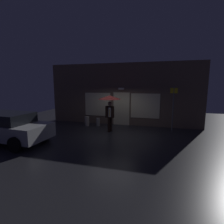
% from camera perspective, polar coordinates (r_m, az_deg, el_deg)
% --- Properties ---
extents(ground_plane, '(18.00, 18.00, 0.00)m').
position_cam_1_polar(ground_plane, '(9.82, 0.24, -7.04)').
color(ground_plane, '#26262B').
extents(building_facade, '(10.31, 0.48, 4.12)m').
position_cam_1_polar(building_facade, '(11.73, 3.32, 5.73)').
color(building_facade, brown).
rests_on(building_facade, ground).
extents(person_with_umbrella, '(1.29, 1.29, 2.11)m').
position_cam_1_polar(person_with_umbrella, '(9.88, -0.76, 3.34)').
color(person_with_umbrella, black).
rests_on(person_with_umbrella, ground).
extents(parked_car, '(4.30, 2.13, 1.41)m').
position_cam_1_polar(parked_car, '(9.65, -31.46, -4.23)').
color(parked_car, '#A5A8AD').
rests_on(parked_car, ground).
extents(street_sign_post, '(0.40, 0.07, 2.63)m').
position_cam_1_polar(street_sign_post, '(10.56, 19.49, 1.79)').
color(street_sign_post, '#595B60').
rests_on(street_sign_post, ground).
extents(sidewalk_bollard, '(0.25, 0.25, 0.53)m').
position_cam_1_polar(sidewalk_bollard, '(11.49, -4.61, -3.32)').
color(sidewalk_bollard, '#9E998E').
rests_on(sidewalk_bollard, ground).
extents(sidewalk_bollard_2, '(0.29, 0.29, 0.62)m').
position_cam_1_polar(sidewalk_bollard_2, '(11.61, -8.25, -3.02)').
color(sidewalk_bollard_2, '#B2A899').
rests_on(sidewalk_bollard_2, ground).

